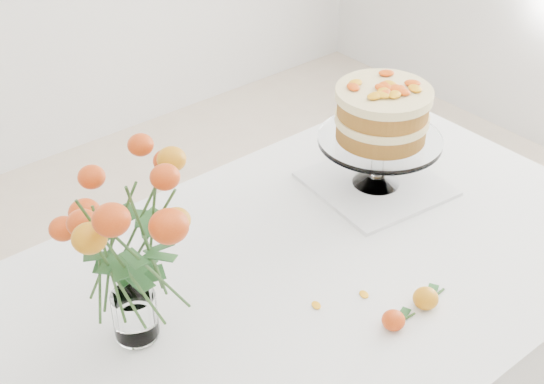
# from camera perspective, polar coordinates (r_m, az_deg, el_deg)

# --- Properties ---
(table) EXTENTS (1.43, 0.93, 0.76)m
(table) POSITION_cam_1_polar(r_m,az_deg,el_deg) (1.76, 3.95, -7.08)
(table) COLOR tan
(table) RESTS_ON ground
(napkin) EXTENTS (0.34, 0.34, 0.01)m
(napkin) POSITION_cam_1_polar(r_m,az_deg,el_deg) (1.95, 7.82, 0.60)
(napkin) COLOR white
(napkin) RESTS_ON table
(cake_stand) EXTENTS (0.31, 0.31, 0.28)m
(cake_stand) POSITION_cam_1_polar(r_m,az_deg,el_deg) (1.85, 8.27, 5.46)
(cake_stand) COLOR white
(cake_stand) RESTS_ON napkin
(rose_vase) EXTENTS (0.37, 0.37, 0.44)m
(rose_vase) POSITION_cam_1_polar(r_m,az_deg,el_deg) (1.38, -11.11, -3.11)
(rose_vase) COLOR white
(rose_vase) RESTS_ON table
(loose_rose_near) EXTENTS (0.10, 0.05, 0.05)m
(loose_rose_near) POSITION_cam_1_polar(r_m,az_deg,el_deg) (1.60, 11.50, -7.85)
(loose_rose_near) COLOR orange
(loose_rose_near) RESTS_ON table
(loose_rose_far) EXTENTS (0.09, 0.05, 0.04)m
(loose_rose_far) POSITION_cam_1_polar(r_m,az_deg,el_deg) (1.55, 9.14, -9.51)
(loose_rose_far) COLOR red
(loose_rose_far) RESTS_ON table
(stray_petal_a) EXTENTS (0.03, 0.02, 0.00)m
(stray_petal_a) POSITION_cam_1_polar(r_m,az_deg,el_deg) (1.59, 3.35, -8.52)
(stray_petal_a) COLOR #FCA40F
(stray_petal_a) RESTS_ON table
(stray_petal_b) EXTENTS (0.03, 0.02, 0.00)m
(stray_petal_b) POSITION_cam_1_polar(r_m,az_deg,el_deg) (1.62, 6.94, -7.67)
(stray_petal_b) COLOR #FCA40F
(stray_petal_b) RESTS_ON table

